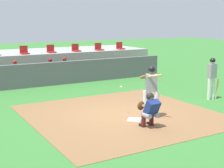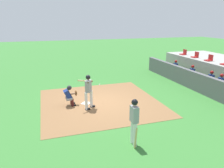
# 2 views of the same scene
# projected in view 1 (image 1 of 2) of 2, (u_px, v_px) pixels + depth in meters

# --- Properties ---
(ground_plane) EXTENTS (80.00, 80.00, 0.00)m
(ground_plane) POSITION_uv_depth(u_px,v_px,m) (122.00, 115.00, 11.93)
(ground_plane) COLOR #387A33
(dirt_infield) EXTENTS (6.40, 6.40, 0.01)m
(dirt_infield) POSITION_uv_depth(u_px,v_px,m) (122.00, 114.00, 11.93)
(dirt_infield) COLOR olive
(dirt_infield) RESTS_ON ground
(home_plate) EXTENTS (0.62, 0.62, 0.02)m
(home_plate) POSITION_uv_depth(u_px,v_px,m) (134.00, 120.00, 11.25)
(home_plate) COLOR white
(home_plate) RESTS_ON dirt_infield
(batter_at_plate) EXTENTS (0.56, 0.90, 1.80)m
(batter_at_plate) POSITION_uv_depth(u_px,v_px,m) (151.00, 88.00, 11.42)
(batter_at_plate) COLOR silver
(batter_at_plate) RESTS_ON ground
(catcher_crouched) EXTENTS (0.49, 2.02, 1.13)m
(catcher_crouched) POSITION_uv_depth(u_px,v_px,m) (149.00, 109.00, 10.40)
(catcher_crouched) COLOR gray
(catcher_crouched) RESTS_ON ground
(on_deck_batter) EXTENTS (0.58, 0.23, 1.79)m
(on_deck_batter) POSITION_uv_depth(u_px,v_px,m) (212.00, 76.00, 14.05)
(on_deck_batter) COLOR silver
(on_deck_batter) RESTS_ON ground
(dugout_wall) EXTENTS (13.00, 0.30, 1.20)m
(dugout_wall) POSITION_uv_depth(u_px,v_px,m) (56.00, 73.00, 17.33)
(dugout_wall) COLOR #59595E
(dugout_wall) RESTS_ON ground
(dugout_bench) EXTENTS (11.80, 0.44, 0.45)m
(dugout_bench) POSITION_uv_depth(u_px,v_px,m) (50.00, 78.00, 18.25)
(dugout_bench) COLOR olive
(dugout_bench) RESTS_ON ground
(dugout_player_1) EXTENTS (0.49, 0.70, 1.30)m
(dugout_player_1) POSITION_uv_depth(u_px,v_px,m) (16.00, 73.00, 17.12)
(dugout_player_1) COLOR #939399
(dugout_player_1) RESTS_ON ground
(dugout_player_2) EXTENTS (0.49, 0.70, 1.30)m
(dugout_player_2) POSITION_uv_depth(u_px,v_px,m) (51.00, 70.00, 18.06)
(dugout_player_2) COLOR #939399
(dugout_player_2) RESTS_ON ground
(dugout_player_3) EXTENTS (0.49, 0.70, 1.30)m
(dugout_player_3) POSITION_uv_depth(u_px,v_px,m) (66.00, 69.00, 18.48)
(dugout_player_3) COLOR #939399
(dugout_player_3) RESTS_ON ground
(stands_platform) EXTENTS (15.00, 4.40, 1.40)m
(stands_platform) POSITION_uv_depth(u_px,v_px,m) (31.00, 62.00, 21.05)
(stands_platform) COLOR #9E9E99
(stands_platform) RESTS_ON ground
(stadium_seat_3) EXTENTS (0.46, 0.46, 0.48)m
(stadium_seat_3) POSITION_uv_depth(u_px,v_px,m) (24.00, 52.00, 19.20)
(stadium_seat_3) COLOR #A51E1E
(stadium_seat_3) RESTS_ON stands_platform
(stadium_seat_4) EXTENTS (0.46, 0.46, 0.48)m
(stadium_seat_4) POSITION_uv_depth(u_px,v_px,m) (51.00, 51.00, 20.00)
(stadium_seat_4) COLOR #A51E1E
(stadium_seat_4) RESTS_ON stands_platform
(stadium_seat_5) EXTENTS (0.46, 0.46, 0.48)m
(stadium_seat_5) POSITION_uv_depth(u_px,v_px,m) (76.00, 49.00, 20.81)
(stadium_seat_5) COLOR #A51E1E
(stadium_seat_5) RESTS_ON stands_platform
(stadium_seat_6) EXTENTS (0.46, 0.46, 0.48)m
(stadium_seat_6) POSITION_uv_depth(u_px,v_px,m) (99.00, 48.00, 21.61)
(stadium_seat_6) COLOR #A51E1E
(stadium_seat_6) RESTS_ON stands_platform
(stadium_seat_7) EXTENTS (0.46, 0.46, 0.48)m
(stadium_seat_7) POSITION_uv_depth(u_px,v_px,m) (120.00, 47.00, 22.41)
(stadium_seat_7) COLOR #A51E1E
(stadium_seat_7) RESTS_ON stands_platform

